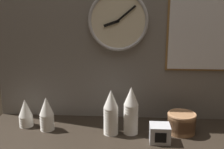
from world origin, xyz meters
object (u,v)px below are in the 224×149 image
at_px(cup_stack_center, 111,112).
at_px(bowl_stack_right, 181,122).
at_px(napkin_dispenser, 160,133).
at_px(cup_stack_center_right, 131,110).
at_px(wall_clock, 118,21).
at_px(menu_board, 208,25).
at_px(cup_stack_far_left, 26,113).
at_px(cup_stack_left, 47,114).

xyz_separation_m(cup_stack_center, bowl_stack_right, (0.39, 0.04, -0.07)).
distance_m(bowl_stack_right, napkin_dispenser, 0.18).
height_order(cup_stack_center, cup_stack_center_right, cup_stack_center_right).
xyz_separation_m(cup_stack_center, napkin_dispenser, (0.26, -0.08, -0.08)).
relative_size(cup_stack_center_right, napkin_dispenser, 2.56).
bearing_deg(wall_clock, napkin_dispenser, -52.21).
bearing_deg(cup_stack_center, bowl_stack_right, 5.77).
height_order(wall_clock, menu_board, menu_board).
bearing_deg(cup_stack_center, cup_stack_far_left, 172.42).
relative_size(cup_stack_far_left, bowl_stack_right, 1.03).
xyz_separation_m(cup_stack_left, bowl_stack_right, (0.76, 0.01, -0.04)).
bearing_deg(wall_clock, cup_stack_left, -153.65).
bearing_deg(napkin_dispenser, bowl_stack_right, 41.52).
xyz_separation_m(bowl_stack_right, wall_clock, (-0.36, 0.18, 0.54)).
bearing_deg(bowl_stack_right, cup_stack_left, -179.17).
xyz_separation_m(cup_stack_center, wall_clock, (0.03, 0.22, 0.47)).
height_order(cup_stack_center, bowl_stack_right, cup_stack_center).
xyz_separation_m(cup_stack_center, menu_board, (0.54, 0.23, 0.45)).
distance_m(cup_stack_center, napkin_dispenser, 0.28).
bearing_deg(menu_board, bowl_stack_right, -128.36).
relative_size(wall_clock, menu_board, 0.65).
bearing_deg(bowl_stack_right, cup_stack_far_left, 178.23).
distance_m(cup_stack_center_right, wall_clock, 0.52).
distance_m(cup_stack_center, bowl_stack_right, 0.40).
distance_m(cup_stack_center, menu_board, 0.74).
relative_size(bowl_stack_right, menu_board, 0.29).
height_order(cup_stack_far_left, napkin_dispenser, cup_stack_far_left).
height_order(cup_stack_center_right, menu_board, menu_board).
xyz_separation_m(cup_stack_center_right, menu_board, (0.43, 0.22, 0.45)).
height_order(cup_stack_left, menu_board, menu_board).
bearing_deg(menu_board, cup_stack_far_left, -171.03).
bearing_deg(cup_stack_center_right, bowl_stack_right, 5.15).
height_order(bowl_stack_right, wall_clock, wall_clock).
bearing_deg(napkin_dispenser, cup_stack_center_right, 148.91).
xyz_separation_m(cup_stack_center_right, bowl_stack_right, (0.28, 0.03, -0.07)).
distance_m(cup_stack_center_right, bowl_stack_right, 0.29).
bearing_deg(cup_stack_center, cup_stack_left, 175.55).
bearing_deg(cup_stack_left, wall_clock, 26.35).
bearing_deg(wall_clock, bowl_stack_right, -26.85).
xyz_separation_m(cup_stack_left, cup_stack_far_left, (-0.14, 0.04, -0.02)).
bearing_deg(napkin_dispenser, cup_stack_left, 170.48).
xyz_separation_m(wall_clock, napkin_dispenser, (0.23, -0.30, -0.56)).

